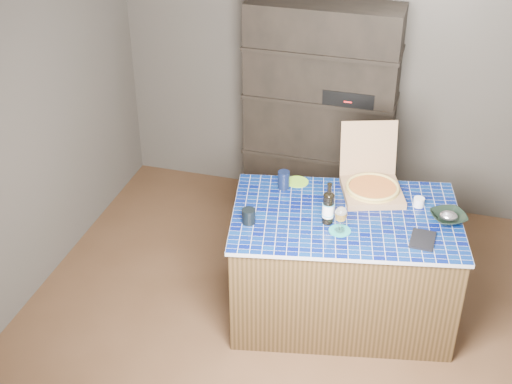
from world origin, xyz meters
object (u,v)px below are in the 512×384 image
(kitchen_island, at_px, (342,265))
(wine_glass, at_px, (341,215))
(dvd_case, at_px, (423,240))
(pizza_box, at_px, (372,185))
(mead_bottle, at_px, (328,207))
(bowl, at_px, (448,217))

(kitchen_island, height_order, wine_glass, wine_glass)
(wine_glass, xyz_separation_m, dvd_case, (0.51, 0.04, -0.12))
(pizza_box, height_order, dvd_case, pizza_box)
(kitchen_island, relative_size, mead_bottle, 5.61)
(kitchen_island, relative_size, bowl, 7.43)
(dvd_case, height_order, bowl, bowl)
(wine_glass, bearing_deg, pizza_box, 76.10)
(mead_bottle, height_order, dvd_case, mead_bottle)
(kitchen_island, height_order, dvd_case, dvd_case)
(kitchen_island, distance_m, mead_bottle, 0.55)
(pizza_box, bearing_deg, mead_bottle, -135.25)
(mead_bottle, bearing_deg, kitchen_island, 47.26)
(pizza_box, relative_size, dvd_case, 2.79)
(kitchen_island, relative_size, dvd_case, 7.96)
(wine_glass, xyz_separation_m, bowl, (0.65, 0.31, -0.10))
(kitchen_island, bearing_deg, mead_bottle, -143.91)
(mead_bottle, xyz_separation_m, wine_glass, (0.09, -0.08, 0.01))
(kitchen_island, bearing_deg, pizza_box, 58.86)
(kitchen_island, distance_m, pizza_box, 0.58)
(bowl, bearing_deg, wine_glass, -154.89)
(pizza_box, relative_size, bowl, 2.60)
(wine_glass, distance_m, bowl, 0.73)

